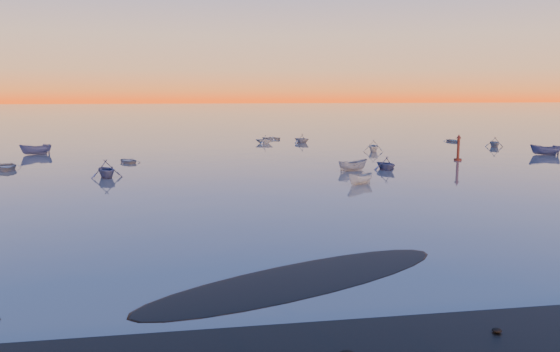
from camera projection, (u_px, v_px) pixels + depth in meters
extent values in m
plane|color=#605850|center=(227.00, 131.00, 121.75)|extent=(600.00, 600.00, 0.00)
imported|color=gray|center=(6.00, 170.00, 61.64)|extent=(4.85, 3.22, 1.12)
imported|color=gray|center=(353.00, 170.00, 60.98)|extent=(2.19, 3.79, 1.23)
imported|color=#3E4877|center=(386.00, 170.00, 61.69)|extent=(3.62, 2.52, 1.16)
cylinder|color=#4A180F|center=(458.00, 160.00, 70.13)|extent=(0.97, 0.97, 0.32)
cylinder|color=#4A180F|center=(458.00, 149.00, 69.92)|extent=(0.35, 0.35, 2.81)
cone|color=#4A180F|center=(459.00, 136.00, 69.67)|extent=(0.65, 0.65, 0.54)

